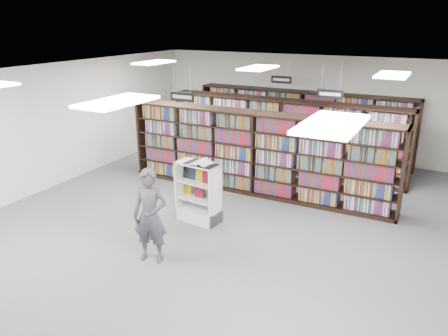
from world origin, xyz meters
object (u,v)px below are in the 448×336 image
at_px(bookshelf_row_near, 256,154).
at_px(endcap_display, 200,201).
at_px(open_book, 201,163).
at_px(shopper, 150,216).

xyz_separation_m(bookshelf_row_near, endcap_display, (-0.44, -2.07, -0.59)).
bearing_deg(endcap_display, open_book, -26.89).
xyz_separation_m(bookshelf_row_near, open_book, (-0.35, -2.13, 0.32)).
distance_m(open_book, shopper, 1.86).
bearing_deg(shopper, bookshelf_row_near, 69.90).
bearing_deg(open_book, endcap_display, 154.63).
bearing_deg(open_book, bookshelf_row_near, 88.94).
distance_m(endcap_display, open_book, 0.92).
height_order(bookshelf_row_near, open_book, bookshelf_row_near).
bearing_deg(endcap_display, shopper, -81.21).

